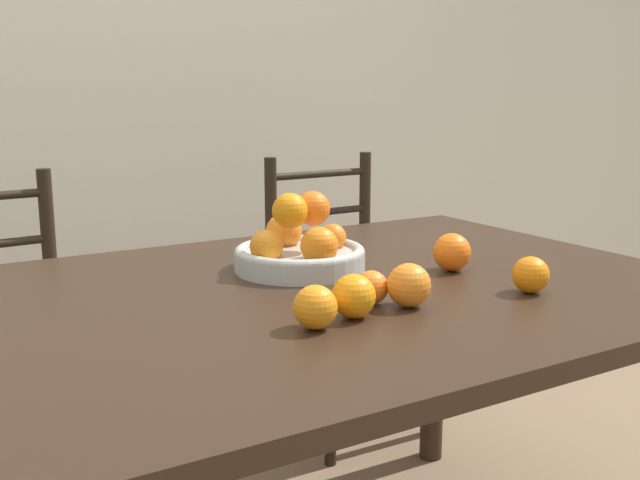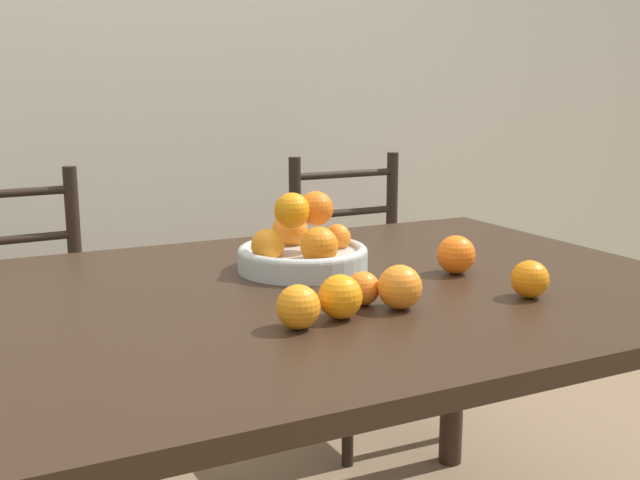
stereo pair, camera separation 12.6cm
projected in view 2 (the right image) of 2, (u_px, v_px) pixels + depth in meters
wall_back at (97, 41)px, 2.67m from camera, size 8.00×0.06×2.60m
dining_table at (261, 336)px, 1.44m from camera, size 1.76×1.07×0.75m
fruit_bowl at (302, 248)px, 1.60m from camera, size 0.28×0.28×0.17m
orange_loose_0 at (340, 297)px, 1.26m from camera, size 0.08×0.08×0.08m
orange_loose_1 at (400, 287)px, 1.32m from camera, size 0.08×0.08×0.08m
orange_loose_2 at (298, 307)px, 1.21m from camera, size 0.07×0.07×0.07m
orange_loose_3 at (363, 288)px, 1.35m from camera, size 0.06×0.06×0.06m
orange_loose_4 at (530, 279)px, 1.39m from camera, size 0.07×0.07×0.07m
orange_loose_5 at (456, 255)px, 1.57m from camera, size 0.08×0.08×0.08m
chair_left at (20, 346)px, 2.02m from camera, size 0.45×0.43×0.92m
chair_right at (365, 298)px, 2.49m from camera, size 0.43×0.41×0.92m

